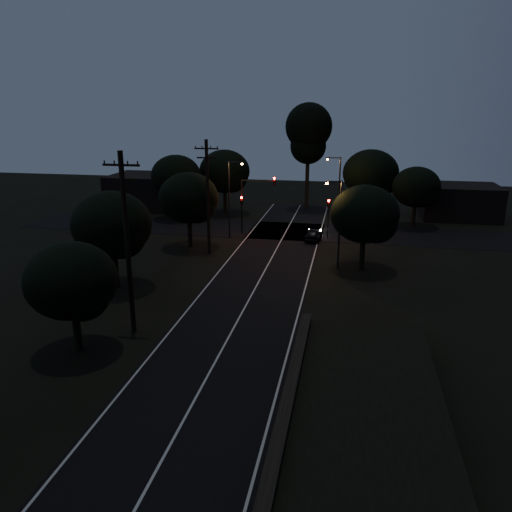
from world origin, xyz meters
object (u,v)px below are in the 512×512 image
(streetlight_a, at_px, (231,194))
(car, at_px, (313,234))
(tall_pine, at_px, (309,133))
(signal_left, at_px, (242,208))
(streetlight_c, at_px, (338,218))
(streetlight_b, at_px, (337,188))
(utility_pole_mid, at_px, (127,242))
(utility_pole_far, at_px, (208,196))
(signal_mast, at_px, (257,194))
(signal_right, at_px, (328,211))

(streetlight_a, relative_size, car, 2.18)
(car, bearing_deg, tall_pine, -80.25)
(signal_left, bearing_deg, tall_pine, 69.54)
(streetlight_a, bearing_deg, tall_pine, 69.64)
(car, bearing_deg, streetlight_c, 108.81)
(streetlight_a, xyz_separation_m, streetlight_b, (10.61, 6.00, 0.00))
(utility_pole_mid, relative_size, streetlight_a, 1.38)
(streetlight_a, height_order, car, streetlight_a)
(utility_pole_far, xyz_separation_m, streetlight_b, (11.31, 12.00, -0.85))
(utility_pole_far, height_order, signal_mast, utility_pole_far)
(tall_pine, distance_m, signal_right, 16.97)
(streetlight_b, height_order, streetlight_c, streetlight_b)
(streetlight_a, bearing_deg, car, 4.89)
(streetlight_a, bearing_deg, signal_right, 11.34)
(tall_pine, height_order, streetlight_c, tall_pine)
(signal_right, height_order, streetlight_b, streetlight_b)
(signal_mast, bearing_deg, signal_right, -0.03)
(streetlight_a, bearing_deg, utility_pole_mid, -91.73)
(utility_pole_far, xyz_separation_m, streetlight_a, (0.69, 6.00, -0.85))
(signal_right, bearing_deg, signal_left, 180.00)
(utility_pole_mid, relative_size, signal_left, 2.68)
(streetlight_c, relative_size, car, 2.04)
(streetlight_b, relative_size, car, 2.18)
(tall_pine, height_order, streetlight_a, tall_pine)
(utility_pole_far, relative_size, tall_pine, 0.77)
(signal_left, distance_m, car, 8.20)
(streetlight_c, bearing_deg, utility_pole_far, 170.40)
(utility_pole_far, xyz_separation_m, car, (9.20, 6.73, -4.86))
(utility_pole_mid, relative_size, utility_pole_far, 1.05)
(tall_pine, xyz_separation_m, signal_right, (3.60, -15.01, -7.05))
(car, bearing_deg, signal_left, -7.13)
(signal_mast, height_order, streetlight_a, streetlight_a)
(tall_pine, xyz_separation_m, streetlight_a, (-6.31, -17.00, -5.25))
(tall_pine, distance_m, car, 18.85)
(streetlight_a, height_order, streetlight_c, streetlight_a)
(signal_left, height_order, streetlight_b, streetlight_b)
(tall_pine, xyz_separation_m, streetlight_c, (4.83, -25.00, -5.54))
(utility_pole_mid, height_order, utility_pole_far, utility_pole_mid)
(signal_mast, xyz_separation_m, car, (6.11, -1.26, -3.71))
(signal_mast, height_order, car, signal_mast)
(streetlight_a, bearing_deg, streetlight_c, -35.69)
(signal_mast, distance_m, streetlight_c, 13.28)
(streetlight_a, bearing_deg, signal_mast, 39.77)
(tall_pine, bearing_deg, streetlight_a, -110.36)
(signal_right, xyz_separation_m, streetlight_c, (1.23, -9.99, 1.51))
(streetlight_c, bearing_deg, utility_pole_mid, -128.26)
(tall_pine, bearing_deg, signal_left, -110.46)
(signal_right, xyz_separation_m, streetlight_b, (0.71, 4.01, 1.80))
(signal_mast, height_order, streetlight_c, streetlight_c)
(utility_pole_mid, relative_size, streetlight_c, 1.47)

